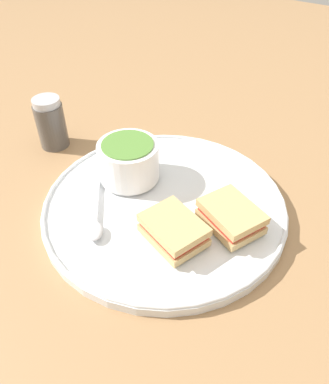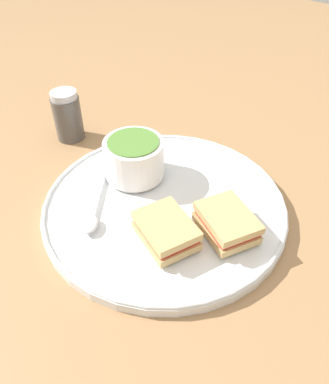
{
  "view_description": "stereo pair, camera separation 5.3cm",
  "coord_description": "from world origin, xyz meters",
  "px_view_note": "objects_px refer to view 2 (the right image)",
  "views": [
    {
      "loc": [
        -0.22,
        0.34,
        0.39
      ],
      "look_at": [
        0.0,
        0.0,
        0.03
      ],
      "focal_mm": 35.0,
      "sensor_mm": 36.0,
      "label": 1
    },
    {
      "loc": [
        -0.26,
        0.3,
        0.39
      ],
      "look_at": [
        0.0,
        0.0,
        0.03
      ],
      "focal_mm": 35.0,
      "sensor_mm": 36.0,
      "label": 2
    }
  ],
  "objects_px": {
    "spoon": "(91,218)",
    "salt_shaker": "(68,116)",
    "sandwich_half_far": "(227,222)",
    "sandwich_half_near": "(166,230)",
    "soup_bowl": "(134,158)"
  },
  "relations": [
    {
      "from": "spoon",
      "to": "salt_shaker",
      "type": "distance_m",
      "value": 0.25
    },
    {
      "from": "sandwich_half_far",
      "to": "sandwich_half_near",
      "type": "bearing_deg",
      "value": 50.58
    },
    {
      "from": "soup_bowl",
      "to": "salt_shaker",
      "type": "height_order",
      "value": "salt_shaker"
    },
    {
      "from": "spoon",
      "to": "salt_shaker",
      "type": "bearing_deg",
      "value": -159.97
    },
    {
      "from": "sandwich_half_near",
      "to": "sandwich_half_far",
      "type": "bearing_deg",
      "value": -129.42
    },
    {
      "from": "soup_bowl",
      "to": "salt_shaker",
      "type": "relative_size",
      "value": 1.01
    },
    {
      "from": "sandwich_half_near",
      "to": "salt_shaker",
      "type": "bearing_deg",
      "value": -16.02
    },
    {
      "from": "spoon",
      "to": "sandwich_half_near",
      "type": "relative_size",
      "value": 1.16
    },
    {
      "from": "sandwich_half_far",
      "to": "salt_shaker",
      "type": "relative_size",
      "value": 1.07
    },
    {
      "from": "salt_shaker",
      "to": "sandwich_half_near",
      "type": "bearing_deg",
      "value": 163.98
    },
    {
      "from": "soup_bowl",
      "to": "spoon",
      "type": "relative_size",
      "value": 0.83
    },
    {
      "from": "soup_bowl",
      "to": "sandwich_half_near",
      "type": "bearing_deg",
      "value": 150.27
    },
    {
      "from": "sandwich_half_near",
      "to": "spoon",
      "type": "bearing_deg",
      "value": 22.8
    },
    {
      "from": "sandwich_half_far",
      "to": "salt_shaker",
      "type": "xyz_separation_m",
      "value": [
        0.36,
        -0.03,
        0.01
      ]
    },
    {
      "from": "sandwich_half_near",
      "to": "sandwich_half_far",
      "type": "xyz_separation_m",
      "value": [
        -0.05,
        -0.06,
        0.0
      ]
    }
  ]
}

